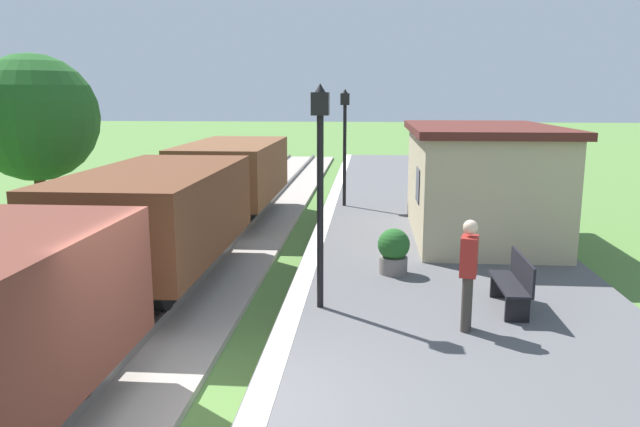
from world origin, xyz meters
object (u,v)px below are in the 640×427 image
object	(u,v)px
lamp_post_near	(320,156)
person_waiting	(468,271)
freight_train	(158,220)
bench_down_platform	(444,190)
bench_near_hut	(514,282)
tree_trackside_far	(34,118)
potted_planter	(394,250)
station_hut	(479,181)
lamp_post_far	(345,126)

from	to	relation	value
lamp_post_near	person_waiting	bearing A→B (deg)	-19.92
person_waiting	lamp_post_near	world-z (taller)	lamp_post_near
freight_train	bench_down_platform	xyz separation A→B (m)	(6.47, 8.68, -0.68)
bench_down_platform	lamp_post_near	world-z (taller)	lamp_post_near
bench_near_hut	person_waiting	distance (m)	1.42
freight_train	person_waiting	xyz separation A→B (m)	(5.55, -2.26, -0.21)
freight_train	tree_trackside_far	world-z (taller)	tree_trackside_far
person_waiting	tree_trackside_far	bearing A→B (deg)	-17.28
freight_train	bench_down_platform	world-z (taller)	freight_train
bench_down_platform	person_waiting	xyz separation A→B (m)	(-0.92, -10.94, 0.46)
potted_planter	bench_near_hut	bearing A→B (deg)	-45.30
freight_train	bench_down_platform	distance (m)	10.85
freight_train	tree_trackside_far	xyz separation A→B (m)	(-4.35, 3.63, 1.80)
station_hut	potted_planter	world-z (taller)	station_hut
bench_near_hut	lamp_post_far	size ratio (longest dim) A/B	0.41
lamp_post_near	freight_train	bearing A→B (deg)	156.27
bench_near_hut	tree_trackside_far	world-z (taller)	tree_trackside_far
person_waiting	lamp_post_far	world-z (taller)	lamp_post_far
freight_train	lamp_post_far	bearing A→B (deg)	68.31
lamp_post_near	potted_planter	bearing A→B (deg)	58.05
person_waiting	tree_trackside_far	world-z (taller)	tree_trackside_far
bench_near_hut	person_waiting	size ratio (longest dim) A/B	0.88
potted_planter	lamp_post_near	bearing A→B (deg)	-121.95
freight_train	tree_trackside_far	distance (m)	5.94
lamp_post_near	lamp_post_far	size ratio (longest dim) A/B	1.00
freight_train	bench_near_hut	size ratio (longest dim) A/B	12.93
bench_near_hut	lamp_post_near	xyz separation A→B (m)	(-3.22, -0.15, 2.08)
potted_planter	lamp_post_far	size ratio (longest dim) A/B	0.25
person_waiting	lamp_post_far	size ratio (longest dim) A/B	0.46
bench_down_platform	tree_trackside_far	xyz separation A→B (m)	(-10.82, -5.05, 2.47)
bench_near_hut	potted_planter	distance (m)	2.73
freight_train	lamp_post_far	size ratio (longest dim) A/B	5.24
bench_down_platform	tree_trackside_far	distance (m)	12.20
bench_near_hut	tree_trackside_far	xyz separation A→B (m)	(-10.82, 4.91, 2.47)
station_hut	tree_trackside_far	distance (m)	11.27
freight_train	station_hut	world-z (taller)	station_hut
bench_near_hut	lamp_post_near	bearing A→B (deg)	-177.36
potted_planter	bench_down_platform	bearing A→B (deg)	76.57
station_hut	tree_trackside_far	bearing A→B (deg)	-176.87
station_hut	potted_planter	size ratio (longest dim) A/B	6.33
bench_down_platform	lamp_post_far	size ratio (longest dim) A/B	0.41
tree_trackside_far	freight_train	bearing A→B (deg)	-39.80
station_hut	lamp_post_far	bearing A→B (deg)	131.94
bench_down_platform	person_waiting	distance (m)	10.99
bench_near_hut	person_waiting	xyz separation A→B (m)	(-0.92, -0.98, 0.46)
potted_planter	tree_trackside_far	size ratio (longest dim) A/B	0.19
freight_train	person_waiting	distance (m)	6.00
bench_near_hut	tree_trackside_far	distance (m)	12.14
freight_train	lamp_post_near	distance (m)	3.82
station_hut	tree_trackside_far	size ratio (longest dim) A/B	1.21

